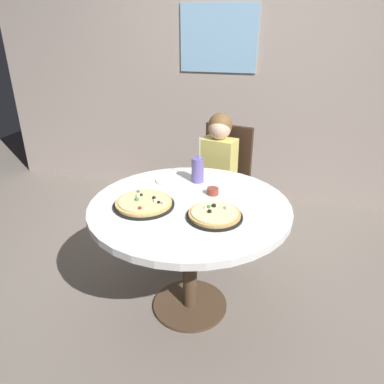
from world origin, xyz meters
name	(u,v)px	position (x,y,z in m)	size (l,w,h in m)	color
ground_plane	(190,305)	(0.00, 0.00, 0.00)	(8.00, 8.00, 0.00)	slate
wall_with_window	(242,51)	(0.00, 1.85, 1.45)	(5.20, 0.14, 2.90)	#A8998E
dining_table	(190,220)	(0.00, 0.00, 0.65)	(1.15, 1.15, 0.75)	white
chair_wooden	(223,178)	(0.02, 0.95, 0.53)	(0.48, 0.48, 0.95)	#382619
diner_child	(214,191)	(-0.02, 0.78, 0.48)	(0.33, 0.43, 1.08)	#3F4766
pizza_veggie	(144,203)	(-0.24, -0.10, 0.77)	(0.35, 0.35, 0.05)	black
pizza_cheese	(215,215)	(0.17, -0.12, 0.77)	(0.30, 0.30, 0.05)	black
soda_cup	(198,170)	(-0.04, 0.32, 0.83)	(0.08, 0.08, 0.31)	#6659A5
sauce_bowl	(213,191)	(0.10, 0.16, 0.77)	(0.07, 0.07, 0.04)	brown
plate_small	(169,180)	(-0.22, 0.28, 0.76)	(0.18, 0.18, 0.01)	white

